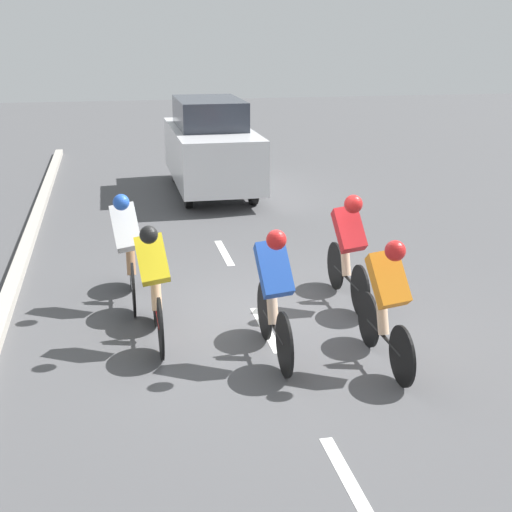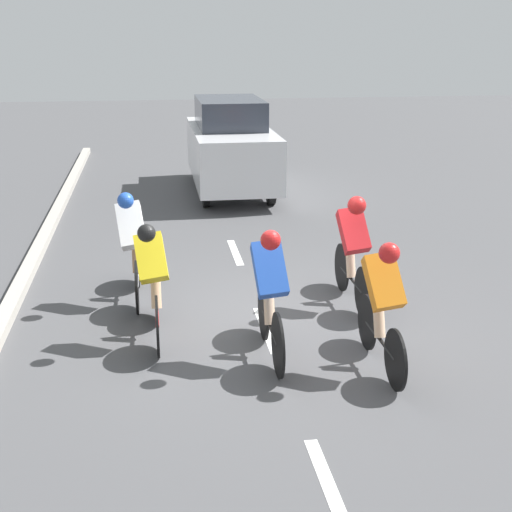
{
  "view_description": "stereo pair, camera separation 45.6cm",
  "coord_description": "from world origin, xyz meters",
  "px_view_note": "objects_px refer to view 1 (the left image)",
  "views": [
    {
      "loc": [
        1.74,
        8.04,
        3.51
      ],
      "look_at": [
        0.12,
        0.18,
        0.95
      ],
      "focal_mm": 50.0,
      "sensor_mm": 36.0,
      "label": 1
    },
    {
      "loc": [
        1.29,
        8.11,
        3.51
      ],
      "look_at": [
        0.12,
        0.18,
        0.95
      ],
      "focal_mm": 50.0,
      "sensor_mm": 36.0,
      "label": 2
    }
  ],
  "objects_px": {
    "support_car": "(211,146)",
    "cyclist_white": "(128,246)",
    "cyclist_orange": "(387,299)",
    "cyclist_red": "(349,245)",
    "cyclist_blue": "(274,291)",
    "cyclist_yellow": "(154,281)"
  },
  "relations": [
    {
      "from": "cyclist_orange",
      "to": "support_car",
      "type": "distance_m",
      "value": 9.11
    },
    {
      "from": "cyclist_white",
      "to": "support_car",
      "type": "height_order",
      "value": "support_car"
    },
    {
      "from": "cyclist_blue",
      "to": "support_car",
      "type": "xyz_separation_m",
      "value": [
        -0.55,
        -8.64,
        0.23
      ]
    },
    {
      "from": "cyclist_orange",
      "to": "support_car",
      "type": "relative_size",
      "value": 0.37
    },
    {
      "from": "cyclist_orange",
      "to": "cyclist_yellow",
      "type": "height_order",
      "value": "cyclist_orange"
    },
    {
      "from": "cyclist_red",
      "to": "cyclist_yellow",
      "type": "distance_m",
      "value": 2.68
    },
    {
      "from": "cyclist_white",
      "to": "cyclist_blue",
      "type": "bearing_deg",
      "value": 126.57
    },
    {
      "from": "cyclist_blue",
      "to": "cyclist_yellow",
      "type": "distance_m",
      "value": 1.42
    },
    {
      "from": "cyclist_white",
      "to": "cyclist_yellow",
      "type": "bearing_deg",
      "value": 100.55
    },
    {
      "from": "cyclist_white",
      "to": "cyclist_blue",
      "type": "relative_size",
      "value": 1.02
    },
    {
      "from": "cyclist_orange",
      "to": "cyclist_yellow",
      "type": "bearing_deg",
      "value": -25.59
    },
    {
      "from": "support_car",
      "to": "cyclist_white",
      "type": "bearing_deg",
      "value": 72.84
    },
    {
      "from": "cyclist_orange",
      "to": "cyclist_yellow",
      "type": "xyz_separation_m",
      "value": [
        2.37,
        -1.13,
        -0.03
      ]
    },
    {
      "from": "cyclist_yellow",
      "to": "support_car",
      "type": "relative_size",
      "value": 0.38
    },
    {
      "from": "support_car",
      "to": "cyclist_red",
      "type": "bearing_deg",
      "value": 96.2
    },
    {
      "from": "cyclist_red",
      "to": "cyclist_white",
      "type": "distance_m",
      "value": 2.89
    },
    {
      "from": "cyclist_orange",
      "to": "cyclist_red",
      "type": "bearing_deg",
      "value": -96.4
    },
    {
      "from": "cyclist_orange",
      "to": "support_car",
      "type": "xyz_separation_m",
      "value": [
        0.57,
        -9.09,
        0.24
      ]
    },
    {
      "from": "cyclist_red",
      "to": "support_car",
      "type": "height_order",
      "value": "support_car"
    },
    {
      "from": "cyclist_orange",
      "to": "cyclist_red",
      "type": "xyz_separation_m",
      "value": [
        -0.21,
        -1.88,
        0.02
      ]
    },
    {
      "from": "cyclist_blue",
      "to": "support_car",
      "type": "relative_size",
      "value": 0.39
    },
    {
      "from": "cyclist_yellow",
      "to": "cyclist_red",
      "type": "bearing_deg",
      "value": -163.9
    }
  ]
}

